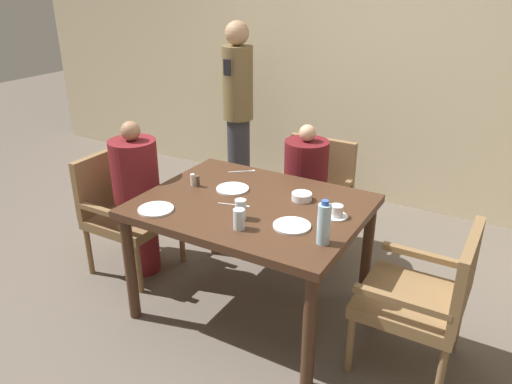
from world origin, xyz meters
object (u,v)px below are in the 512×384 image
(teacup_with_saucer, at_px, (336,212))
(diner_in_left_chair, at_px, (138,198))
(glass_tall_near, at_px, (239,219))
(chair_far_side, at_px, (312,192))
(plate_dessert_center, at_px, (292,226))
(glass_tall_mid, at_px, (241,209))
(chair_left_side, at_px, (124,207))
(bowl_small, at_px, (302,197))
(standing_host, at_px, (238,107))
(plate_main_left, at_px, (156,209))
(diner_in_far_chair, at_px, (305,191))
(chair_right_side, at_px, (427,295))
(water_bottle, at_px, (324,224))
(plate_main_right, at_px, (233,189))

(teacup_with_saucer, bearing_deg, diner_in_left_chair, -177.03)
(glass_tall_near, bearing_deg, chair_far_side, 94.98)
(plate_dessert_center, distance_m, glass_tall_mid, 0.30)
(chair_left_side, height_order, bowl_small, chair_left_side)
(standing_host, height_order, glass_tall_near, standing_host)
(plate_main_left, relative_size, plate_dessert_center, 1.00)
(chair_left_side, height_order, glass_tall_near, glass_tall_near)
(diner_in_left_chair, height_order, diner_in_far_chair, diner_in_left_chair)
(bowl_small, height_order, glass_tall_mid, glass_tall_mid)
(chair_right_side, distance_m, glass_tall_near, 1.06)
(diner_in_left_chair, bearing_deg, water_bottle, -9.09)
(plate_main_right, height_order, teacup_with_saucer, teacup_with_saucer)
(diner_in_left_chair, bearing_deg, plate_dessert_center, -7.03)
(diner_in_far_chair, relative_size, plate_main_left, 5.03)
(diner_in_left_chair, relative_size, glass_tall_mid, 9.88)
(diner_in_left_chair, distance_m, water_bottle, 1.53)
(diner_in_left_chair, relative_size, chair_far_side, 1.31)
(chair_right_side, height_order, bowl_small, chair_right_side)
(chair_left_side, relative_size, glass_tall_near, 7.53)
(plate_main_left, distance_m, bowl_small, 0.87)
(plate_main_right, bearing_deg, chair_far_side, 75.94)
(chair_left_side, distance_m, glass_tall_near, 1.26)
(standing_host, distance_m, glass_tall_mid, 2.03)
(glass_tall_near, bearing_deg, plate_main_left, -174.81)
(chair_left_side, xyz_separation_m, chair_far_side, (1.06, 0.92, 0.00))
(chair_left_side, bearing_deg, glass_tall_near, -15.16)
(glass_tall_near, xyz_separation_m, glass_tall_mid, (-0.06, 0.11, 0.00))
(plate_main_left, bearing_deg, diner_in_left_chair, 143.54)
(chair_left_side, bearing_deg, diner_in_far_chair, 36.23)
(chair_left_side, xyz_separation_m, standing_host, (0.04, 1.50, 0.41))
(plate_dessert_center, bearing_deg, plate_main_left, -164.84)
(diner_in_far_chair, height_order, bowl_small, diner_in_far_chair)
(diner_in_far_chair, relative_size, bowl_small, 8.51)
(glass_tall_mid, bearing_deg, plate_dessert_center, 10.31)
(chair_left_side, distance_m, chair_right_side, 2.13)
(teacup_with_saucer, bearing_deg, chair_left_side, -177.29)
(plate_main_left, bearing_deg, bowl_small, 39.40)
(plate_main_right, bearing_deg, diner_in_left_chair, -171.57)
(plate_main_left, height_order, water_bottle, water_bottle)
(diner_in_far_chair, relative_size, glass_tall_mid, 9.14)
(standing_host, distance_m, plate_main_left, 1.97)
(water_bottle, relative_size, glass_tall_mid, 2.09)
(standing_host, relative_size, glass_tall_near, 14.39)
(plate_dessert_center, bearing_deg, glass_tall_mid, -169.69)
(glass_tall_mid, bearing_deg, standing_host, 122.17)
(standing_host, bearing_deg, glass_tall_near, -58.08)
(glass_tall_mid, bearing_deg, diner_in_far_chair, 92.97)
(plate_main_right, distance_m, plate_dessert_center, 0.61)
(diner_in_far_chair, relative_size, glass_tall_near, 9.14)
(chair_right_side, distance_m, water_bottle, 0.68)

